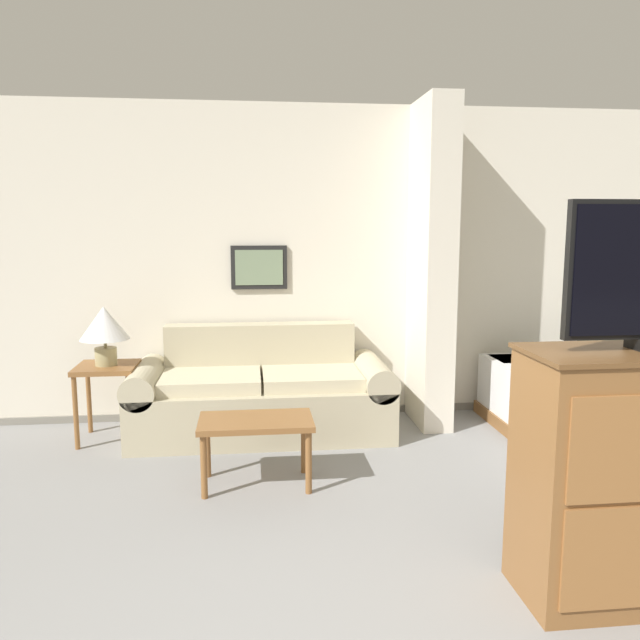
# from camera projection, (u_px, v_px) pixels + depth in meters

# --- Properties ---
(wall_back) EXTENTS (7.78, 0.16, 2.60)m
(wall_back) POSITION_uv_depth(u_px,v_px,m) (285.00, 265.00, 5.24)
(wall_back) COLOR silver
(wall_back) RESTS_ON ground_plane
(wall_partition_pillar) EXTENTS (0.24, 0.62, 2.60)m
(wall_partition_pillar) POSITION_uv_depth(u_px,v_px,m) (432.00, 266.00, 5.00)
(wall_partition_pillar) COLOR silver
(wall_partition_pillar) RESTS_ON ground_plane
(couch) EXTENTS (2.01, 0.84, 0.82)m
(couch) POSITION_uv_depth(u_px,v_px,m) (262.00, 395.00, 4.89)
(couch) COLOR #B7AD8E
(couch) RESTS_ON ground_plane
(coffee_table) EXTENTS (0.71, 0.41, 0.43)m
(coffee_table) POSITION_uv_depth(u_px,v_px,m) (256.00, 428.00, 3.88)
(coffee_table) COLOR brown
(coffee_table) RESTS_ON ground_plane
(side_table) EXTENTS (0.44, 0.44, 0.58)m
(side_table) POSITION_uv_depth(u_px,v_px,m) (107.00, 378.00, 4.69)
(side_table) COLOR brown
(side_table) RESTS_ON ground_plane
(table_lamp) EXTENTS (0.36, 0.36, 0.45)m
(table_lamp) POSITION_uv_depth(u_px,v_px,m) (104.00, 326.00, 4.63)
(table_lamp) COLOR tan
(table_lamp) RESTS_ON side_table
(bed) EXTENTS (1.45, 2.07, 0.52)m
(bed) POSITION_uv_depth(u_px,v_px,m) (620.00, 413.00, 4.54)
(bed) COLOR brown
(bed) RESTS_ON ground_plane
(backpack) EXTENTS (0.33, 0.27, 0.37)m
(backpack) POSITION_uv_depth(u_px,v_px,m) (608.00, 357.00, 4.33)
(backpack) COLOR #2D4733
(backpack) RESTS_ON bed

